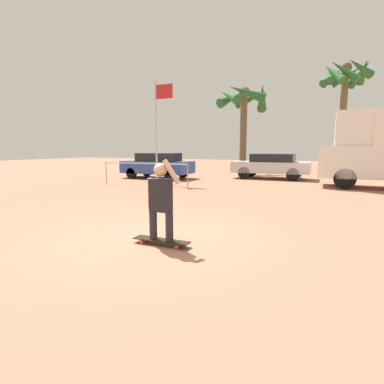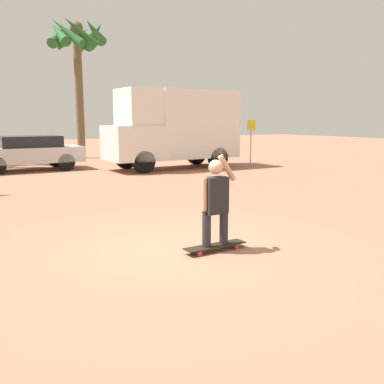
{
  "view_description": "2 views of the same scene",
  "coord_description": "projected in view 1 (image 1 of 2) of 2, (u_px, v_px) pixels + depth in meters",
  "views": [
    {
      "loc": [
        3.06,
        -4.89,
        1.73
      ],
      "look_at": [
        0.56,
        0.59,
        0.85
      ],
      "focal_mm": 28.0,
      "sensor_mm": 36.0,
      "label": 1
    },
    {
      "loc": [
        -3.41,
        -5.85,
        2.1
      ],
      "look_at": [
        0.18,
        0.0,
        0.93
      ],
      "focal_mm": 40.0,
      "sensor_mm": 36.0,
      "label": 2
    }
  ],
  "objects": [
    {
      "name": "flagpole",
      "position": [
        158.0,
        122.0,
        15.08
      ],
      "size": [
        1.03,
        0.12,
        5.12
      ],
      "color": "#B7B7BC",
      "rests_on": "ground_plane"
    },
    {
      "name": "person_skateboarder",
      "position": [
        161.0,
        198.0,
        5.3
      ],
      "size": [
        0.65,
        0.23,
        1.46
      ],
      "color": "#28282D",
      "rests_on": "skateboard"
    },
    {
      "name": "palm_tree_near_van",
      "position": [
        345.0,
        82.0,
        19.19
      ],
      "size": [
        3.28,
        3.22,
        7.32
      ],
      "color": "brown",
      "rests_on": "ground_plane"
    },
    {
      "name": "palm_tree_center_background",
      "position": [
        244.0,
        103.0,
        20.05
      ],
      "size": [
        3.64,
        3.67,
        5.98
      ],
      "color": "brown",
      "rests_on": "ground_plane"
    },
    {
      "name": "parked_car_blue",
      "position": [
        158.0,
        165.0,
        17.53
      ],
      "size": [
        4.06,
        1.87,
        1.47
      ],
      "color": "black",
      "rests_on": "ground_plane"
    },
    {
      "name": "skateboard",
      "position": [
        161.0,
        241.0,
        5.41
      ],
      "size": [
        1.08,
        0.25,
        0.1
      ],
      "color": "black",
      "rests_on": "ground_plane"
    },
    {
      "name": "ground_plane",
      "position": [
        154.0,
        237.0,
        5.91
      ],
      "size": [
        80.0,
        80.0,
        0.0
      ],
      "primitive_type": "plane",
      "color": "#A36B51"
    },
    {
      "name": "parked_car_silver",
      "position": [
        271.0,
        165.0,
        17.27
      ],
      "size": [
        4.28,
        1.93,
        1.43
      ],
      "color": "black",
      "rests_on": "ground_plane"
    },
    {
      "name": "plaza_railing_segment",
      "position": [
        144.0,
        167.0,
        13.76
      ],
      "size": [
        4.48,
        0.05,
        1.08
      ],
      "color": "#99999E",
      "rests_on": "ground_plane"
    }
  ]
}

